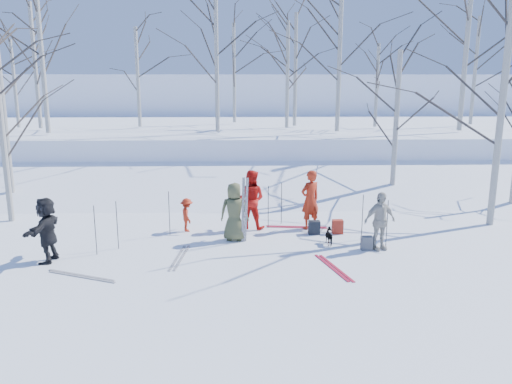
{
  "coord_description": "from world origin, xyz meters",
  "views": [
    {
      "loc": [
        -0.44,
        -12.88,
        4.48
      ],
      "look_at": [
        0.0,
        1.5,
        1.3
      ],
      "focal_mm": 35.0,
      "sensor_mm": 36.0,
      "label": 1
    }
  ],
  "objects_px": {
    "skier_olive_center": "(234,212)",
    "backpack_red": "(338,227)",
    "skier_cream_east": "(380,221)",
    "dog": "(330,237)",
    "skier_redor_behind": "(251,199)",
    "skier_grey_west": "(47,230)",
    "backpack_dark": "(314,227)",
    "backpack_grey": "(367,243)",
    "skier_red_north": "(310,200)",
    "skier_red_seated": "(187,215)"
  },
  "relations": [
    {
      "from": "backpack_dark",
      "to": "skier_red_north",
      "type": "bearing_deg",
      "value": 95.68
    },
    {
      "from": "skier_cream_east",
      "to": "backpack_dark",
      "type": "xyz_separation_m",
      "value": [
        -1.55,
        1.47,
        -0.6
      ]
    },
    {
      "from": "dog",
      "to": "backpack_red",
      "type": "height_order",
      "value": "dog"
    },
    {
      "from": "skier_red_north",
      "to": "backpack_dark",
      "type": "bearing_deg",
      "value": 65.64
    },
    {
      "from": "skier_olive_center",
      "to": "skier_red_north",
      "type": "distance_m",
      "value": 2.58
    },
    {
      "from": "skier_cream_east",
      "to": "dog",
      "type": "distance_m",
      "value": 1.44
    },
    {
      "from": "skier_olive_center",
      "to": "backpack_dark",
      "type": "height_order",
      "value": "skier_olive_center"
    },
    {
      "from": "skier_olive_center",
      "to": "backpack_red",
      "type": "xyz_separation_m",
      "value": [
        3.1,
        0.54,
        -0.64
      ]
    },
    {
      "from": "skier_grey_west",
      "to": "backpack_dark",
      "type": "distance_m",
      "value": 7.44
    },
    {
      "from": "backpack_grey",
      "to": "backpack_dark",
      "type": "xyz_separation_m",
      "value": [
        -1.22,
        1.49,
        0.01
      ]
    },
    {
      "from": "skier_grey_west",
      "to": "backpack_grey",
      "type": "xyz_separation_m",
      "value": [
        8.32,
        0.64,
        -0.65
      ]
    },
    {
      "from": "dog",
      "to": "backpack_dark",
      "type": "distance_m",
      "value": 1.05
    },
    {
      "from": "skier_olive_center",
      "to": "backpack_red",
      "type": "bearing_deg",
      "value": -163.12
    },
    {
      "from": "skier_redor_behind",
      "to": "skier_grey_west",
      "type": "relative_size",
      "value": 1.1
    },
    {
      "from": "skier_red_north",
      "to": "skier_red_seated",
      "type": "relative_size",
      "value": 1.79
    },
    {
      "from": "skier_red_seated",
      "to": "skier_grey_west",
      "type": "bearing_deg",
      "value": 111.34
    },
    {
      "from": "dog",
      "to": "skier_cream_east",
      "type": "bearing_deg",
      "value": 150.46
    },
    {
      "from": "skier_red_north",
      "to": "skier_redor_behind",
      "type": "xyz_separation_m",
      "value": [
        -1.83,
        0.11,
        -0.0
      ]
    },
    {
      "from": "skier_olive_center",
      "to": "dog",
      "type": "bearing_deg",
      "value": 176.76
    },
    {
      "from": "skier_red_north",
      "to": "backpack_red",
      "type": "relative_size",
      "value": 4.39
    },
    {
      "from": "skier_red_seated",
      "to": "skier_redor_behind",
      "type": "bearing_deg",
      "value": -98.18
    },
    {
      "from": "skier_cream_east",
      "to": "dog",
      "type": "height_order",
      "value": "skier_cream_east"
    },
    {
      "from": "skier_olive_center",
      "to": "backpack_dark",
      "type": "xyz_separation_m",
      "value": [
        2.39,
        0.52,
        -0.65
      ]
    },
    {
      "from": "skier_red_north",
      "to": "backpack_red",
      "type": "xyz_separation_m",
      "value": [
        0.77,
        -0.56,
        -0.71
      ]
    },
    {
      "from": "skier_cream_east",
      "to": "dog",
      "type": "xyz_separation_m",
      "value": [
        -1.24,
        0.46,
        -0.57
      ]
    },
    {
      "from": "skier_red_north",
      "to": "dog",
      "type": "height_order",
      "value": "skier_red_north"
    },
    {
      "from": "skier_cream_east",
      "to": "dog",
      "type": "bearing_deg",
      "value": 141.27
    },
    {
      "from": "dog",
      "to": "backpack_dark",
      "type": "bearing_deg",
      "value": -81.85
    },
    {
      "from": "skier_grey_west",
      "to": "skier_red_north",
      "type": "bearing_deg",
      "value": 116.84
    },
    {
      "from": "backpack_grey",
      "to": "skier_red_north",
      "type": "bearing_deg",
      "value": 121.56
    },
    {
      "from": "skier_red_seated",
      "to": "skier_cream_east",
      "type": "bearing_deg",
      "value": -125.73
    },
    {
      "from": "skier_red_seated",
      "to": "skier_cream_east",
      "type": "relative_size",
      "value": 0.64
    },
    {
      "from": "skier_red_seated",
      "to": "backpack_red",
      "type": "relative_size",
      "value": 2.45
    },
    {
      "from": "skier_red_north",
      "to": "skier_redor_behind",
      "type": "relative_size",
      "value": 1.0
    },
    {
      "from": "skier_cream_east",
      "to": "backpack_dark",
      "type": "bearing_deg",
      "value": 118.36
    },
    {
      "from": "skier_redor_behind",
      "to": "skier_grey_west",
      "type": "distance_m",
      "value": 5.93
    },
    {
      "from": "dog",
      "to": "backpack_red",
      "type": "distance_m",
      "value": 1.1
    },
    {
      "from": "skier_redor_behind",
      "to": "skier_red_seated",
      "type": "bearing_deg",
      "value": 29.83
    },
    {
      "from": "skier_redor_behind",
      "to": "backpack_grey",
      "type": "bearing_deg",
      "value": 166.2
    },
    {
      "from": "skier_red_seated",
      "to": "backpack_dark",
      "type": "bearing_deg",
      "value": -112.62
    },
    {
      "from": "skier_red_north",
      "to": "skier_red_seated",
      "type": "distance_m",
      "value": 3.82
    },
    {
      "from": "backpack_dark",
      "to": "skier_cream_east",
      "type": "bearing_deg",
      "value": -43.37
    },
    {
      "from": "skier_olive_center",
      "to": "dog",
      "type": "xyz_separation_m",
      "value": [
        2.7,
        -0.48,
        -0.62
      ]
    },
    {
      "from": "backpack_dark",
      "to": "skier_grey_west",
      "type": "bearing_deg",
      "value": -163.28
    },
    {
      "from": "skier_redor_behind",
      "to": "skier_grey_west",
      "type": "bearing_deg",
      "value": 49.87
    },
    {
      "from": "skier_grey_west",
      "to": "backpack_grey",
      "type": "bearing_deg",
      "value": 100.14
    },
    {
      "from": "skier_redor_behind",
      "to": "skier_red_seated",
      "type": "relative_size",
      "value": 1.79
    },
    {
      "from": "skier_olive_center",
      "to": "skier_grey_west",
      "type": "xyz_separation_m",
      "value": [
        -4.71,
        -1.61,
        -0.01
      ]
    },
    {
      "from": "skier_redor_behind",
      "to": "backpack_dark",
      "type": "height_order",
      "value": "skier_redor_behind"
    },
    {
      "from": "skier_olive_center",
      "to": "skier_cream_east",
      "type": "xyz_separation_m",
      "value": [
        3.94,
        -0.95,
        -0.04
      ]
    }
  ]
}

